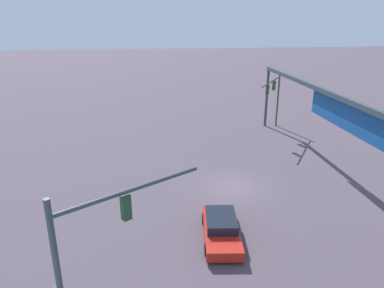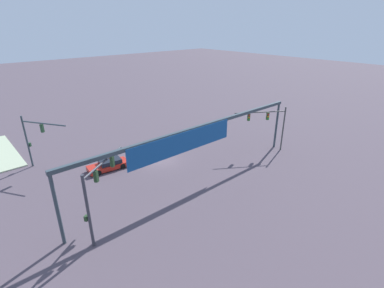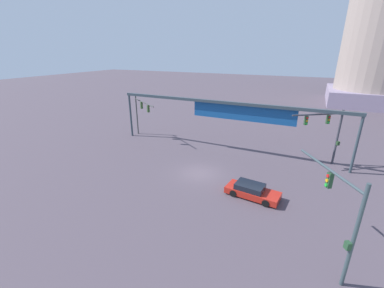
# 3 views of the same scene
# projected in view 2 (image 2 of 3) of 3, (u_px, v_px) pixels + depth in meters

# --- Properties ---
(ground_plane) EXTENTS (238.76, 238.76, 0.00)m
(ground_plane) POSITION_uv_depth(u_px,v_px,m) (161.00, 160.00, 36.67)
(ground_plane) COLOR #4E434D
(traffic_signal_near_corner) EXTENTS (5.21, 3.57, 6.34)m
(traffic_signal_near_corner) POSITION_uv_depth(u_px,v_px,m) (96.00, 189.00, 22.23)
(traffic_signal_near_corner) COLOR #353740
(traffic_signal_near_corner) RESTS_ON ground
(traffic_signal_opposite_side) EXTENTS (5.85, 3.91, 6.07)m
(traffic_signal_opposite_side) POSITION_uv_depth(u_px,v_px,m) (269.00, 121.00, 37.69)
(traffic_signal_opposite_side) COLOR #3E4140
(traffic_signal_opposite_side) RESTS_ON ground
(traffic_signal_cross_street) EXTENTS (3.30, 5.31, 6.42)m
(traffic_signal_cross_street) POSITION_uv_depth(u_px,v_px,m) (34.00, 135.00, 33.21)
(traffic_signal_cross_street) COLOR #344349
(traffic_signal_cross_street) RESTS_ON ground
(overhead_sign_gantry) EXTENTS (29.44, 0.43, 6.54)m
(overhead_sign_gantry) POSITION_uv_depth(u_px,v_px,m) (194.00, 136.00, 29.09)
(overhead_sign_gantry) COLOR #324049
(overhead_sign_gantry) RESTS_ON ground
(sedan_car_approaching) EXTENTS (4.89, 2.38, 1.21)m
(sedan_car_approaching) POSITION_uv_depth(u_px,v_px,m) (109.00, 165.00, 34.24)
(sedan_car_approaching) COLOR red
(sedan_car_approaching) RESTS_ON ground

